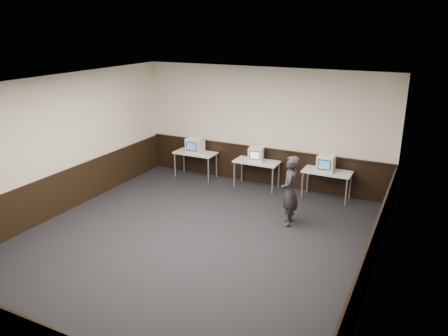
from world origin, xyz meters
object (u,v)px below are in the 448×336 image
Objects in this scene: emac_center at (256,154)px; emac_right at (326,163)px; desk_left at (195,155)px; emac_left at (195,145)px; desk_center at (257,163)px; person at (290,191)px; desk_right at (327,174)px.

emac_right is (1.89, -0.03, 0.02)m from emac_center.
emac_left is at bearing -65.61° from desk_left.
emac_center reaches higher than desk_left.
emac_center is 1.89m from emac_right.
emac_center reaches higher than desk_center.
emac_center is at bearing -1.24° from emac_left.
person reaches higher than emac_left.
emac_left is 3.84m from person.
emac_left reaches higher than emac_center.
emac_center is (1.85, 0.05, -0.03)m from emac_left.
desk_right is (3.80, 0.00, 0.00)m from desk_left.
emac_right reaches higher than desk_left.
emac_left is (-3.78, -0.04, 0.29)m from desk_right.
emac_left is 3.74m from emac_right.
emac_right is 1.85m from person.
emac_left is at bearing -178.72° from desk_center.
emac_right is (3.74, 0.02, -0.01)m from emac_left.
desk_left is 1.89m from emac_center.
person is (-0.35, -1.81, -0.17)m from emac_right.
desk_center is at bearing 177.10° from emac_right.
person is at bearing -102.02° from desk_right.
desk_left is 2.56× the size of emac_center.
desk_left is 3.77m from emac_right.
emac_left is (0.02, -0.04, 0.29)m from desk_left.
desk_right is at bearing 0.00° from desk_left.
emac_left reaches higher than desk_right.
person is at bearing -30.51° from emac_left.
emac_right reaches higher than desk_right.
emac_left is at bearing 178.06° from emac_right.
person is at bearing -61.89° from emac_center.
person is (-0.39, -1.83, 0.11)m from desk_right.
desk_right is at bearing -2.11° from emac_left.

